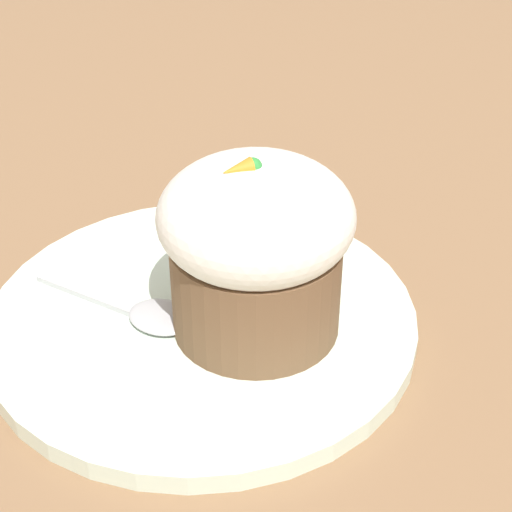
{
  "coord_description": "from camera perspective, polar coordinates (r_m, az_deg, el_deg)",
  "views": [
    {
      "loc": [
        0.12,
        0.39,
        0.33
      ],
      "look_at": [
        -0.03,
        0.02,
        0.06
      ],
      "focal_mm": 60.0,
      "sensor_mm": 36.0,
      "label": 1
    }
  ],
  "objects": [
    {
      "name": "spoon",
      "position": [
        0.51,
        -7.48,
        -3.77
      ],
      "size": [
        0.09,
        0.1,
        0.01
      ],
      "color": "#B7B7BC",
      "rests_on": "dessert_plate"
    },
    {
      "name": "dessert_plate",
      "position": [
        0.52,
        -3.61,
        -4.26
      ],
      "size": [
        0.26,
        0.26,
        0.01
      ],
      "color": "silver",
      "rests_on": "ground_plane"
    },
    {
      "name": "carrot_cake",
      "position": [
        0.47,
        -0.0,
        0.66
      ],
      "size": [
        0.11,
        0.11,
        0.11
      ],
      "color": "brown",
      "rests_on": "dessert_plate"
    },
    {
      "name": "ground_plane",
      "position": [
        0.52,
        -3.59,
        -4.79
      ],
      "size": [
        4.0,
        4.0,
        0.0
      ],
      "primitive_type": "plane",
      "color": "#846042"
    }
  ]
}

